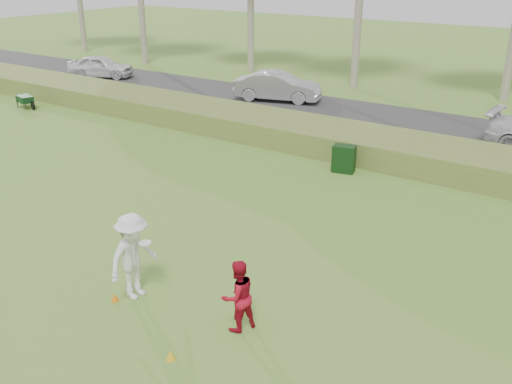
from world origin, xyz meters
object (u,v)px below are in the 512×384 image
Objects in this scene: player_red at (238,296)px; cone_orange at (115,297)px; cone_yellow at (171,355)px; player_white at (133,256)px; utility_cabinet at (344,159)px; car_mid at (278,86)px; car_left at (101,66)px.

player_red is 3.04m from cone_orange.
player_red reaches higher than cone_yellow.
player_white is 9.94m from utility_cabinet.
car_mid reaches higher than utility_cabinet.
cone_yellow is 0.05× the size of car_left.
player_red is 0.35× the size of car_mid.
player_red is 27.80m from car_left.
player_white is 9.86× the size of cone_yellow.
car_mid is (12.52, 0.95, 0.06)m from car_left.
utility_cabinet is at bearing 87.01° from cone_orange.
cone_yellow is (2.38, -0.80, 0.00)m from cone_orange.
player_white is 0.45× the size of car_mid.
car_left is (-22.47, 16.37, -0.04)m from player_red.
car_left is at bearing 138.89° from cone_orange.
utility_cabinet is (-2.33, 9.62, -0.29)m from player_red.
cone_orange is (-2.87, -0.73, -0.68)m from player_red.
utility_cabinet is (0.54, 10.35, 0.39)m from cone_orange.
car_left reaches higher than cone_yellow.
player_white is 1.04m from cone_orange.
car_mid reaches higher than cone_orange.
player_white is 2.65m from player_red.
cone_orange is at bearing -155.94° from car_left.
player_white is 25.93m from car_left.
player_red reaches higher than car_left.
utility_cabinet is at bearing 99.38° from cone_yellow.
utility_cabinet is at bearing 0.65° from player_white.
cone_orange is at bearing -53.36° from player_red.
player_red is at bearing 72.39° from cone_yellow.
car_left is at bearing 52.30° from player_white.
player_white is at bearing 59.92° from cone_orange.
cone_yellow is at bearing -170.85° from car_mid.
player_red reaches higher than car_mid.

